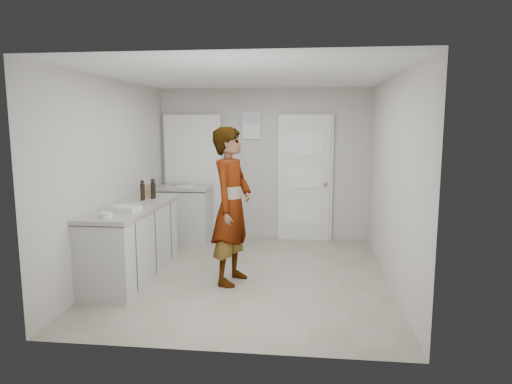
# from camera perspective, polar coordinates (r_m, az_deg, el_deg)

# --- Properties ---
(ground) EXTENTS (4.00, 4.00, 0.00)m
(ground) POSITION_cam_1_polar(r_m,az_deg,el_deg) (5.96, -0.99, -10.35)
(ground) COLOR gray
(ground) RESTS_ON ground
(room_shell) EXTENTS (4.00, 4.00, 4.00)m
(room_shell) POSITION_cam_1_polar(r_m,az_deg,el_deg) (7.65, -0.39, 1.75)
(room_shell) COLOR beige
(room_shell) RESTS_ON ground
(main_counter) EXTENTS (0.64, 1.96, 0.93)m
(main_counter) POSITION_cam_1_polar(r_m,az_deg,el_deg) (6.01, -15.18, -6.25)
(main_counter) COLOR silver
(main_counter) RESTS_ON ground
(side_counter) EXTENTS (0.84, 0.61, 0.93)m
(side_counter) POSITION_cam_1_polar(r_m,az_deg,el_deg) (7.57, -8.88, -3.00)
(side_counter) COLOR silver
(side_counter) RESTS_ON ground
(person) EXTENTS (0.61, 0.78, 1.90)m
(person) POSITION_cam_1_polar(r_m,az_deg,el_deg) (5.50, -3.06, -1.77)
(person) COLOR silver
(person) RESTS_ON ground
(cake_mix_box) EXTENTS (0.12, 0.07, 0.18)m
(cake_mix_box) POSITION_cam_1_polar(r_m,az_deg,el_deg) (6.43, -13.60, 0.12)
(cake_mix_box) COLOR #926749
(cake_mix_box) RESTS_ON main_counter
(spice_jar) EXTENTS (0.05, 0.05, 0.07)m
(spice_jar) POSITION_cam_1_polar(r_m,az_deg,el_deg) (6.53, -12.97, -0.20)
(spice_jar) COLOR tan
(spice_jar) RESTS_ON main_counter
(oil_cruet_a) EXTENTS (0.07, 0.07, 0.27)m
(oil_cruet_a) POSITION_cam_1_polar(r_m,az_deg,el_deg) (6.31, -12.74, 0.36)
(oil_cruet_a) COLOR black
(oil_cruet_a) RESTS_ON main_counter
(oil_cruet_b) EXTENTS (0.06, 0.06, 0.27)m
(oil_cruet_b) POSITION_cam_1_polar(r_m,az_deg,el_deg) (6.20, -14.01, 0.17)
(oil_cruet_b) COLOR black
(oil_cruet_b) RESTS_ON main_counter
(baking_dish) EXTENTS (0.34, 0.27, 0.05)m
(baking_dish) POSITION_cam_1_polar(r_m,az_deg,el_deg) (5.53, -15.91, -2.01)
(baking_dish) COLOR silver
(baking_dish) RESTS_ON main_counter
(egg_bowl) EXTENTS (0.14, 0.14, 0.05)m
(egg_bowl) POSITION_cam_1_polar(r_m,az_deg,el_deg) (5.21, -18.21, -2.74)
(egg_bowl) COLOR silver
(egg_bowl) RESTS_ON main_counter
(papers) EXTENTS (0.30, 0.35, 0.01)m
(papers) POSITION_cam_1_polar(r_m,az_deg,el_deg) (7.51, -8.87, 0.79)
(papers) COLOR white
(papers) RESTS_ON side_counter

